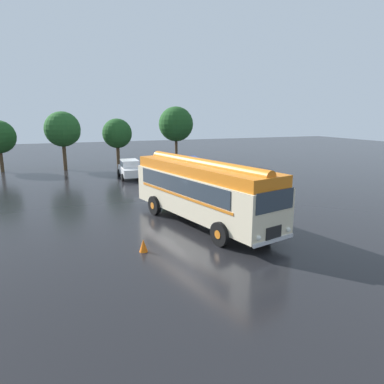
{
  "coord_description": "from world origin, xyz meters",
  "views": [
    {
      "loc": [
        -6.78,
        -16.75,
        5.7
      ],
      "look_at": [
        0.02,
        1.03,
        1.4
      ],
      "focal_mm": 32.0,
      "sensor_mm": 36.0,
      "label": 1
    }
  ],
  "objects_px": {
    "car_mid_left": "(161,168)",
    "car_mid_right": "(190,166)",
    "vintage_bus": "(202,189)",
    "traffic_cone": "(143,245)",
    "car_near_left": "(130,169)"
  },
  "relations": [
    {
      "from": "car_near_left",
      "to": "traffic_cone",
      "type": "distance_m",
      "value": 17.94
    },
    {
      "from": "car_mid_left",
      "to": "car_mid_right",
      "type": "bearing_deg",
      "value": 13.26
    },
    {
      "from": "vintage_bus",
      "to": "car_near_left",
      "type": "distance_m",
      "value": 15.01
    },
    {
      "from": "vintage_bus",
      "to": "traffic_cone",
      "type": "height_order",
      "value": "vintage_bus"
    },
    {
      "from": "car_mid_right",
      "to": "traffic_cone",
      "type": "relative_size",
      "value": 8.0
    },
    {
      "from": "vintage_bus",
      "to": "car_near_left",
      "type": "bearing_deg",
      "value": 93.81
    },
    {
      "from": "vintage_bus",
      "to": "car_near_left",
      "type": "relative_size",
      "value": 2.45
    },
    {
      "from": "car_mid_left",
      "to": "car_mid_right",
      "type": "relative_size",
      "value": 0.99
    },
    {
      "from": "vintage_bus",
      "to": "car_mid_left",
      "type": "height_order",
      "value": "vintage_bus"
    },
    {
      "from": "car_mid_left",
      "to": "car_mid_right",
      "type": "height_order",
      "value": "same"
    },
    {
      "from": "car_near_left",
      "to": "traffic_cone",
      "type": "height_order",
      "value": "car_near_left"
    },
    {
      "from": "vintage_bus",
      "to": "car_near_left",
      "type": "height_order",
      "value": "vintage_bus"
    },
    {
      "from": "car_mid_left",
      "to": "traffic_cone",
      "type": "height_order",
      "value": "car_mid_left"
    },
    {
      "from": "car_near_left",
      "to": "traffic_cone",
      "type": "xyz_separation_m",
      "value": [
        -2.85,
        -17.7,
        -0.57
      ]
    },
    {
      "from": "vintage_bus",
      "to": "car_mid_right",
      "type": "distance_m",
      "value": 15.68
    }
  ]
}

